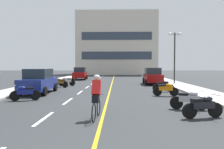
# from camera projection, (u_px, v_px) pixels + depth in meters

# --- Properties ---
(ground_plane) EXTENTS (140.00, 140.00, 0.00)m
(ground_plane) POSITION_uv_depth(u_px,v_px,m) (109.00, 84.00, 23.12)
(ground_plane) COLOR #2D3033
(curb_left) EXTENTS (2.40, 72.00, 0.12)m
(curb_left) POSITION_uv_depth(u_px,v_px,m) (52.00, 82.00, 26.27)
(curb_left) COLOR #B7B2A8
(curb_left) RESTS_ON ground
(curb_right) EXTENTS (2.40, 72.00, 0.12)m
(curb_right) POSITION_uv_depth(u_px,v_px,m) (169.00, 82.00, 25.95)
(curb_right) COLOR #B7B2A8
(curb_right) RESTS_ON ground
(lane_dash_1) EXTENTS (0.14, 2.20, 0.01)m
(lane_dash_1) POSITION_uv_depth(u_px,v_px,m) (44.00, 118.00, 8.18)
(lane_dash_1) COLOR silver
(lane_dash_1) RESTS_ON ground
(lane_dash_2) EXTENTS (0.14, 2.20, 0.01)m
(lane_dash_2) POSITION_uv_depth(u_px,v_px,m) (68.00, 101.00, 12.17)
(lane_dash_2) COLOR silver
(lane_dash_2) RESTS_ON ground
(lane_dash_3) EXTENTS (0.14, 2.20, 0.01)m
(lane_dash_3) POSITION_uv_depth(u_px,v_px,m) (80.00, 92.00, 16.17)
(lane_dash_3) COLOR silver
(lane_dash_3) RESTS_ON ground
(lane_dash_4) EXTENTS (0.14, 2.20, 0.01)m
(lane_dash_4) POSITION_uv_depth(u_px,v_px,m) (87.00, 87.00, 20.16)
(lane_dash_4) COLOR silver
(lane_dash_4) RESTS_ON ground
(lane_dash_5) EXTENTS (0.14, 2.20, 0.01)m
(lane_dash_5) POSITION_uv_depth(u_px,v_px,m) (92.00, 84.00, 24.16)
(lane_dash_5) COLOR silver
(lane_dash_5) RESTS_ON ground
(lane_dash_6) EXTENTS (0.14, 2.20, 0.01)m
(lane_dash_6) POSITION_uv_depth(u_px,v_px,m) (96.00, 81.00, 28.16)
(lane_dash_6) COLOR silver
(lane_dash_6) RESTS_ON ground
(lane_dash_7) EXTENTS (0.14, 2.20, 0.01)m
(lane_dash_7) POSITION_uv_depth(u_px,v_px,m) (98.00, 79.00, 32.15)
(lane_dash_7) COLOR silver
(lane_dash_7) RESTS_ON ground
(lane_dash_8) EXTENTS (0.14, 2.20, 0.01)m
(lane_dash_8) POSITION_uv_depth(u_px,v_px,m) (100.00, 78.00, 36.15)
(lane_dash_8) COLOR silver
(lane_dash_8) RESTS_ON ground
(lane_dash_9) EXTENTS (0.14, 2.20, 0.01)m
(lane_dash_9) POSITION_uv_depth(u_px,v_px,m) (102.00, 77.00, 40.14)
(lane_dash_9) COLOR silver
(lane_dash_9) RESTS_ON ground
(lane_dash_10) EXTENTS (0.14, 2.20, 0.01)m
(lane_dash_10) POSITION_uv_depth(u_px,v_px,m) (103.00, 76.00, 44.14)
(lane_dash_10) COLOR silver
(lane_dash_10) RESTS_ON ground
(lane_dash_11) EXTENTS (0.14, 2.20, 0.01)m
(lane_dash_11) POSITION_uv_depth(u_px,v_px,m) (104.00, 75.00, 48.13)
(lane_dash_11) COLOR silver
(lane_dash_11) RESTS_ON ground
(centre_line_yellow) EXTENTS (0.12, 66.00, 0.01)m
(centre_line_yellow) POSITION_uv_depth(u_px,v_px,m) (112.00, 82.00, 26.11)
(centre_line_yellow) COLOR gold
(centre_line_yellow) RESTS_ON ground
(office_building) EXTENTS (18.48, 9.76, 14.43)m
(office_building) POSITION_uv_depth(u_px,v_px,m) (117.00, 45.00, 51.59)
(office_building) COLOR beige
(office_building) RESTS_ON ground
(street_lamp_mid) EXTENTS (1.46, 0.36, 5.51)m
(street_lamp_mid) POSITION_uv_depth(u_px,v_px,m) (175.00, 47.00, 22.78)
(street_lamp_mid) COLOR black
(street_lamp_mid) RESTS_ON curb_right
(parked_car_near) EXTENTS (2.02, 4.25, 1.82)m
(parked_car_near) POSITION_uv_depth(u_px,v_px,m) (39.00, 81.00, 15.62)
(parked_car_near) COLOR black
(parked_car_near) RESTS_ON ground
(parked_car_mid) EXTENTS (2.03, 4.25, 1.82)m
(parked_car_mid) POSITION_uv_depth(u_px,v_px,m) (153.00, 76.00, 23.36)
(parked_car_mid) COLOR black
(parked_car_mid) RESTS_ON ground
(parked_car_far) EXTENTS (2.09, 4.28, 1.82)m
(parked_car_far) POSITION_uv_depth(u_px,v_px,m) (80.00, 73.00, 31.26)
(parked_car_far) COLOR black
(parked_car_far) RESTS_ON ground
(motorcycle_1) EXTENTS (1.68, 0.64, 0.92)m
(motorcycle_1) POSITION_uv_depth(u_px,v_px,m) (203.00, 106.00, 8.22)
(motorcycle_1) COLOR black
(motorcycle_1) RESTS_ON ground
(motorcycle_2) EXTENTS (1.69, 0.63, 0.92)m
(motorcycle_2) POSITION_uv_depth(u_px,v_px,m) (189.00, 100.00, 9.80)
(motorcycle_2) COLOR black
(motorcycle_2) RESTS_ON ground
(motorcycle_3) EXTENTS (1.64, 0.78, 0.92)m
(motorcycle_3) POSITION_uv_depth(u_px,v_px,m) (25.00, 93.00, 12.38)
(motorcycle_3) COLOR black
(motorcycle_3) RESTS_ON ground
(motorcycle_4) EXTENTS (1.69, 0.60, 0.92)m
(motorcycle_4) POSITION_uv_depth(u_px,v_px,m) (166.00, 89.00, 14.21)
(motorcycle_4) COLOR black
(motorcycle_4) RESTS_ON ground
(motorcycle_5) EXTENTS (1.70, 0.60, 0.92)m
(motorcycle_5) POSITION_uv_depth(u_px,v_px,m) (164.00, 86.00, 16.57)
(motorcycle_5) COLOR black
(motorcycle_5) RESTS_ON ground
(motorcycle_6) EXTENTS (1.65, 0.76, 0.92)m
(motorcycle_6) POSITION_uv_depth(u_px,v_px,m) (60.00, 82.00, 19.96)
(motorcycle_6) COLOR black
(motorcycle_6) RESTS_ON ground
(motorcycle_7) EXTENTS (1.69, 0.60, 0.92)m
(motorcycle_7) POSITION_uv_depth(u_px,v_px,m) (67.00, 81.00, 21.46)
(motorcycle_7) COLOR black
(motorcycle_7) RESTS_ON ground
(cyclist_rider) EXTENTS (0.42, 1.77, 1.71)m
(cyclist_rider) POSITION_uv_depth(u_px,v_px,m) (96.00, 96.00, 8.15)
(cyclist_rider) COLOR black
(cyclist_rider) RESTS_ON ground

